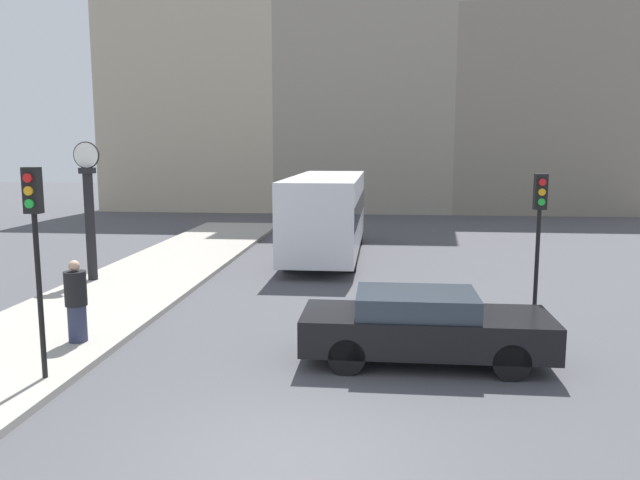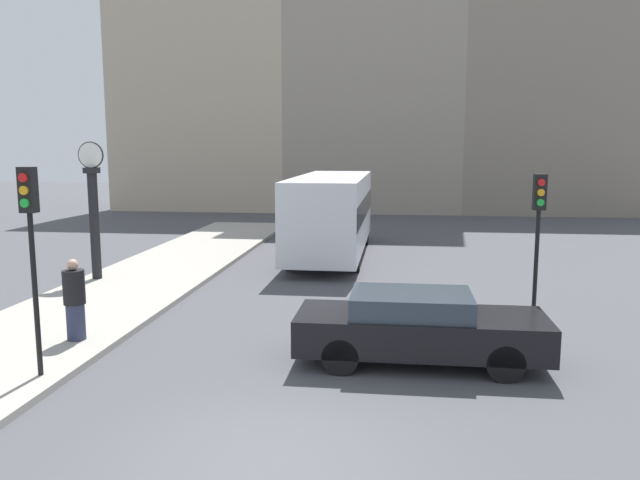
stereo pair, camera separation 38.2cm
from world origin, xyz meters
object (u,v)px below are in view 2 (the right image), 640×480
object	(u,v)px
street_clock	(94,211)
pedestrian_black_jacket	(75,301)
sedan_car	(419,327)
bus_distant	(332,211)
traffic_light_near	(30,228)
traffic_light_far	(538,220)

from	to	relation	value
street_clock	pedestrian_black_jacket	world-z (taller)	street_clock
sedan_car	bus_distant	size ratio (longest dim) A/B	0.50
sedan_car	street_clock	world-z (taller)	street_clock
traffic_light_near	pedestrian_black_jacket	world-z (taller)	traffic_light_near
traffic_light_near	sedan_car	bearing A→B (deg)	15.45
traffic_light_far	pedestrian_black_jacket	size ratio (longest dim) A/B	2.09
sedan_car	traffic_light_near	size ratio (longest dim) A/B	1.29
bus_distant	traffic_light_far	world-z (taller)	traffic_light_far
sedan_car	street_clock	xyz separation A→B (m)	(-9.36, 5.90, 1.45)
sedan_car	street_clock	size ratio (longest dim) A/B	1.14
traffic_light_far	pedestrian_black_jacket	xyz separation A→B (m)	(-9.47, -1.97, -1.55)
pedestrian_black_jacket	street_clock	bearing A→B (deg)	112.99
bus_distant	pedestrian_black_jacket	distance (m)	11.98
traffic_light_far	street_clock	distance (m)	12.47
sedan_car	bus_distant	world-z (taller)	bus_distant
bus_distant	street_clock	xyz separation A→B (m)	(-6.50, -5.52, 0.47)
bus_distant	traffic_light_far	distance (m)	10.75
traffic_light_near	pedestrian_black_jacket	xyz separation A→B (m)	(-0.40, 1.98, -1.76)
traffic_light_near	traffic_light_far	world-z (taller)	traffic_light_near
traffic_light_far	street_clock	size ratio (longest dim) A/B	0.86
traffic_light_far	street_clock	world-z (taller)	street_clock
traffic_light_near	traffic_light_far	size ratio (longest dim) A/B	1.03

